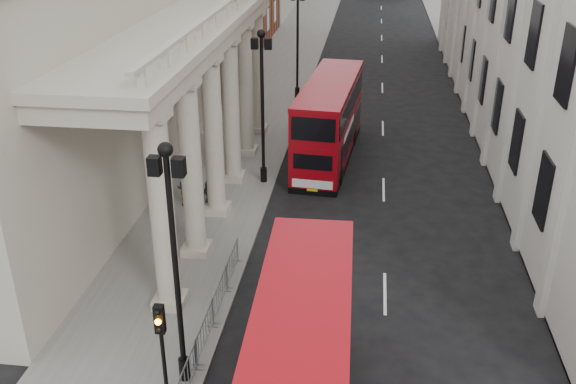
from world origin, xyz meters
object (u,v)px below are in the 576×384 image
(lamp_post_mid, at_px, (262,98))
(pedestrian_a, at_px, (211,186))
(bus_far, at_px, (329,119))
(pedestrian_b, at_px, (185,188))
(bus_near, at_px, (300,383))
(lamp_post_north, at_px, (298,35))
(pedestrian_c, at_px, (210,195))
(lamp_post_south, at_px, (174,253))
(traffic_light, at_px, (162,344))

(lamp_post_mid, height_order, pedestrian_a, lamp_post_mid)
(bus_far, bearing_deg, pedestrian_b, -126.46)
(lamp_post_mid, distance_m, bus_near, 18.97)
(lamp_post_north, xyz_separation_m, pedestrian_b, (-3.43, -19.48, -3.84))
(bus_near, bearing_deg, pedestrian_b, 115.22)
(pedestrian_c, bearing_deg, lamp_post_north, 96.85)
(bus_far, bearing_deg, lamp_post_south, -94.40)
(lamp_post_mid, height_order, bus_near, lamp_post_mid)
(traffic_light, height_order, bus_near, bus_near)
(lamp_post_north, distance_m, pedestrian_a, 19.24)
(lamp_post_south, xyz_separation_m, lamp_post_mid, (0.00, 16.00, 0.00))
(pedestrian_c, bearing_deg, traffic_light, -68.17)
(bus_near, xyz_separation_m, pedestrian_b, (-7.49, 14.88, -1.39))
(bus_far, xyz_separation_m, pedestrian_c, (-5.40, -7.89, -1.57))
(bus_far, height_order, pedestrian_a, bus_far)
(lamp_post_mid, height_order, pedestrian_b, lamp_post_mid)
(pedestrian_c, bearing_deg, bus_far, 68.60)
(lamp_post_north, height_order, pedestrian_b, lamp_post_north)
(bus_far, relative_size, pedestrian_a, 7.31)
(pedestrian_a, height_order, pedestrian_c, pedestrian_c)
(lamp_post_south, relative_size, traffic_light, 1.93)
(lamp_post_north, bearing_deg, bus_far, -74.52)
(lamp_post_mid, distance_m, pedestrian_b, 6.22)
(traffic_light, bearing_deg, pedestrian_a, 98.89)
(bus_far, xyz_separation_m, pedestrian_b, (-6.71, -7.64, -1.41))
(lamp_post_south, distance_m, lamp_post_north, 32.00)
(lamp_post_south, xyz_separation_m, pedestrian_a, (-2.30, 13.33, -4.03))
(lamp_post_south, relative_size, lamp_post_north, 1.00)
(bus_far, bearing_deg, bus_near, -83.18)
(pedestrian_b, bearing_deg, bus_far, -129.96)
(traffic_light, distance_m, pedestrian_a, 15.69)
(lamp_post_mid, relative_size, bus_near, 0.76)
(lamp_post_north, height_order, pedestrian_a, lamp_post_north)
(traffic_light, relative_size, pedestrian_c, 2.73)
(bus_near, distance_m, pedestrian_a, 17.00)
(bus_near, height_order, bus_far, bus_far)
(traffic_light, distance_m, bus_far, 22.41)
(lamp_post_mid, distance_m, bus_far, 5.83)
(traffic_light, xyz_separation_m, pedestrian_c, (-2.22, 14.28, -2.20))
(lamp_post_mid, bearing_deg, bus_far, 51.75)
(lamp_post_mid, xyz_separation_m, traffic_light, (0.10, -18.02, -1.80))
(bus_near, distance_m, bus_far, 22.53)
(lamp_post_south, distance_m, bus_near, 5.30)
(lamp_post_mid, xyz_separation_m, pedestrian_c, (-2.12, -3.73, -4.00))
(lamp_post_mid, xyz_separation_m, pedestrian_a, (-2.30, -2.67, -4.03))
(lamp_post_mid, bearing_deg, lamp_post_south, -90.00)
(lamp_post_mid, height_order, traffic_light, lamp_post_mid)
(pedestrian_a, bearing_deg, pedestrian_b, -142.03)
(lamp_post_north, relative_size, bus_far, 0.75)
(lamp_post_north, distance_m, pedestrian_b, 20.15)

